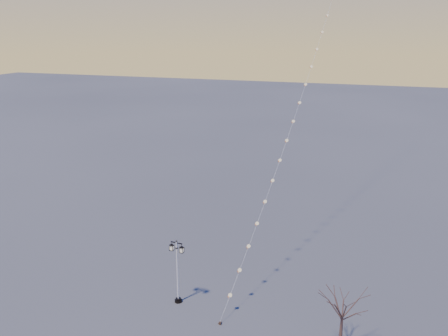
% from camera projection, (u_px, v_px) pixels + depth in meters
% --- Properties ---
extents(ground, '(300.00, 300.00, 0.00)m').
position_uv_depth(ground, '(214.00, 316.00, 33.43)').
color(ground, '#49494A').
rests_on(ground, ground).
extents(street_lamp, '(1.27, 0.56, 5.03)m').
position_uv_depth(street_lamp, '(177.00, 268.00, 34.40)').
color(street_lamp, black).
rests_on(street_lamp, ground).
extents(bare_tree, '(2.57, 2.57, 4.27)m').
position_uv_depth(bare_tree, '(343.00, 308.00, 29.25)').
color(bare_tree, '#493028').
rests_on(bare_tree, ground).
extents(kite_train, '(6.04, 42.51, 40.14)m').
position_uv_depth(kite_train, '(318.00, 25.00, 44.98)').
color(kite_train, '#352418').
rests_on(kite_train, ground).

